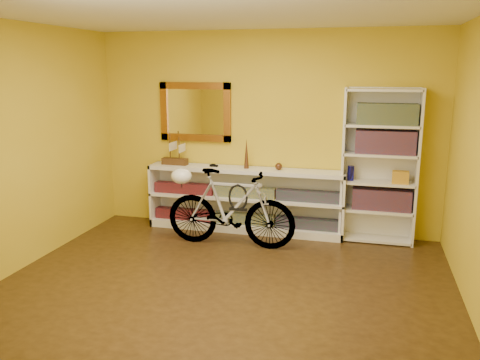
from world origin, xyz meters
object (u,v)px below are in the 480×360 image
(console_unit, at_px, (245,200))
(bookcase, at_px, (379,167))
(helmet, at_px, (181,176))
(bicycle, at_px, (230,208))

(console_unit, relative_size, bookcase, 1.37)
(bookcase, bearing_deg, helmet, -164.76)
(console_unit, xyz_separation_m, bicycle, (-0.03, -0.61, 0.05))
(bicycle, bearing_deg, bookcase, -70.03)
(bookcase, height_order, helmet, bookcase)
(bicycle, xyz_separation_m, helmet, (-0.62, -0.00, 0.36))
(console_unit, distance_m, helmet, 0.98)
(bookcase, bearing_deg, bicycle, -159.74)
(console_unit, distance_m, bookcase, 1.76)
(console_unit, xyz_separation_m, bookcase, (1.68, 0.03, 0.52))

